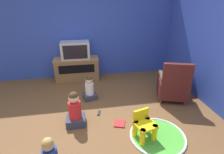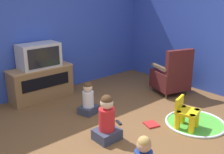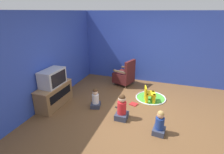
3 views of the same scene
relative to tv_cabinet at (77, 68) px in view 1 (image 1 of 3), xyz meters
name	(u,v)px [view 1 (image 1 of 3)]	position (x,y,z in m)	size (l,w,h in m)	color
ground_plane	(96,131)	(0.30, -2.18, -0.32)	(30.00, 30.00, 0.00)	brown
wall_back	(76,32)	(0.05, 0.29, 0.94)	(5.50, 0.12, 2.52)	#2D47B2
tv_cabinet	(77,68)	(0.00, 0.00, 0.00)	(1.17, 0.43, 0.61)	brown
television	(75,50)	(0.00, -0.01, 0.52)	(0.73, 0.41, 0.44)	#B7B7BC
black_armchair	(173,85)	(2.06, -1.46, 0.04)	(0.75, 0.75, 0.93)	brown
yellow_kid_chair	(144,127)	(1.06, -2.47, -0.12)	(0.38, 0.37, 0.47)	yellow
play_mat	(158,136)	(1.30, -2.49, -0.31)	(0.92, 0.92, 0.04)	green
child_watching_left	(75,111)	(-0.02, -1.94, -0.04)	(0.34, 0.30, 0.66)	#33384C
child_watching_center	(90,89)	(0.27, -1.11, -0.08)	(0.33, 0.31, 0.55)	#33384C
book	(119,123)	(0.74, -2.08, -0.31)	(0.24, 0.25, 0.02)	#B22323
remote_control	(99,113)	(0.41, -1.70, -0.31)	(0.08, 0.16, 0.02)	black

